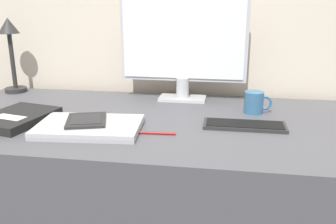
# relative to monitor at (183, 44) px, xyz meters

# --- Properties ---
(desk) EXTENTS (1.60, 0.77, 0.75)m
(desk) POSITION_rel_monitor_xyz_m (-0.10, -0.30, -0.62)
(desk) COLOR #4C4C51
(desk) RESTS_ON ground_plane
(monitor) EXTENTS (0.54, 0.11, 0.45)m
(monitor) POSITION_rel_monitor_xyz_m (0.00, 0.00, 0.00)
(monitor) COLOR #B7B7BC
(monitor) RESTS_ON desk
(keyboard) EXTENTS (0.28, 0.10, 0.01)m
(keyboard) POSITION_rel_monitor_xyz_m (0.26, -0.33, -0.23)
(keyboard) COLOR #282828
(keyboard) RESTS_ON desk
(laptop) EXTENTS (0.36, 0.26, 0.03)m
(laptop) POSITION_rel_monitor_xyz_m (-0.26, -0.45, -0.23)
(laptop) COLOR #A3A3A8
(laptop) RESTS_ON desk
(ereader) EXTENTS (0.17, 0.19, 0.01)m
(ereader) POSITION_rel_monitor_xyz_m (-0.28, -0.43, -0.21)
(ereader) COLOR black
(ereader) RESTS_ON laptop
(desk_lamp) EXTENTS (0.10, 0.10, 0.34)m
(desk_lamp) POSITION_rel_monitor_xyz_m (-0.80, 0.01, -0.01)
(desk_lamp) COLOR #282828
(desk_lamp) RESTS_ON desk
(notebook) EXTENTS (0.25, 0.31, 0.03)m
(notebook) POSITION_rel_monitor_xyz_m (-0.55, -0.40, -0.23)
(notebook) COLOR black
(notebook) RESTS_ON desk
(coffee_mug) EXTENTS (0.11, 0.07, 0.08)m
(coffee_mug) POSITION_rel_monitor_xyz_m (0.30, -0.15, -0.20)
(coffee_mug) COLOR #336089
(coffee_mug) RESTS_ON desk
(pen) EXTENTS (0.15, 0.02, 0.01)m
(pen) POSITION_rel_monitor_xyz_m (-0.04, -0.45, -0.24)
(pen) COLOR maroon
(pen) RESTS_ON desk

